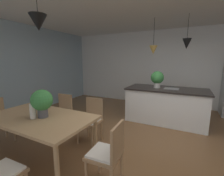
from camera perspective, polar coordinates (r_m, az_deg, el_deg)
The scene contains 14 objects.
ground_plane at distance 3.11m, azimuth 15.61°, elevation -22.02°, with size 10.00×8.40×0.04m, color brown.
wall_back_kitchen at distance 5.89m, azimuth 22.55°, elevation 6.76°, with size 10.00×0.12×2.70m, color white.
window_wall_left_glazing at distance 5.21m, azimuth -33.33°, elevation 5.55°, with size 0.06×8.40×2.70m, color #9EB7C6.
dining_table at distance 2.75m, azimuth -25.48°, elevation -10.85°, with size 1.74×0.98×0.75m.
chair_far_left at distance 3.63m, azimuth -18.27°, elevation -8.74°, with size 0.41×0.41×0.87m.
chair_far_right at distance 3.15m, azimuth -7.89°, elevation -11.24°, with size 0.41×0.41×0.87m.
chair_kitchen_end at distance 2.09m, azimuth -1.55°, elevation -22.92°, with size 0.42×0.42×0.87m.
kitchen_island at distance 4.35m, azimuth 19.35°, elevation -5.85°, with size 2.02×0.96×0.91m.
pendant_over_table at distance 2.52m, azimuth -25.80°, elevation 21.13°, with size 0.24×0.24×0.67m.
pendant_over_island_main at distance 4.27m, azimuth 15.15°, elevation 13.56°, with size 0.22×0.22×0.92m.
pendant_over_island_aux at distance 4.19m, azimuth 26.11°, elevation 14.61°, with size 0.20×0.20×0.81m.
potted_plant_on_island at distance 4.26m, azimuth 16.54°, elevation 3.52°, with size 0.34×0.34×0.45m.
potted_plant_on_table at distance 2.59m, azimuth -24.70°, elevation -4.48°, with size 0.33×0.33×0.44m.
vase_on_dining_table at distance 2.63m, azimuth -27.46°, elevation -7.67°, with size 0.09×0.09×0.23m.
Camera 1 is at (0.45, -2.61, 1.61)m, focal length 24.49 mm.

